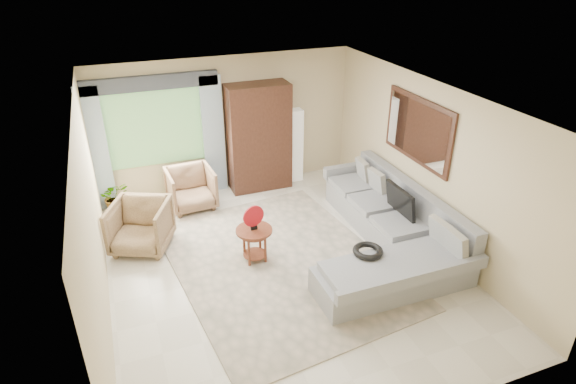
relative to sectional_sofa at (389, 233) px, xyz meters
name	(u,v)px	position (x,y,z in m)	size (l,w,h in m)	color
ground	(281,265)	(-1.78, 0.18, -0.28)	(6.00, 6.00, 0.00)	silver
area_rug	(280,263)	(-1.79, 0.22, -0.27)	(3.00, 4.00, 0.02)	#BAA793
sectional_sofa	(389,233)	(0.00, 0.00, 0.00)	(2.30, 3.46, 0.90)	#94969C
tv_screen	(400,201)	(0.27, 0.18, 0.44)	(0.06, 0.74, 0.48)	black
garden_hose	(368,251)	(-0.78, -0.65, 0.26)	(0.43, 0.43, 0.09)	black
coffee_table	(255,244)	(-2.11, 0.45, 0.01)	(0.56, 0.56, 0.56)	#4D2314
red_disc	(254,216)	(-2.11, 0.45, 0.51)	(0.34, 0.34, 0.03)	#A81018
armchair_left	(141,226)	(-3.69, 1.43, 0.12)	(0.86, 0.89, 0.81)	#A18457
armchair_right	(191,188)	(-2.68, 2.52, 0.10)	(0.81, 0.84, 0.76)	#866249
potted_plant	(114,196)	(-4.03, 2.91, 0.00)	(0.50, 0.44, 0.56)	#999999
armoire	(259,137)	(-1.23, 2.90, 0.77)	(1.20, 0.55, 2.10)	#321910
floor_lamp	(296,145)	(-0.43, 2.96, 0.47)	(0.24, 0.24, 1.50)	silver
window	(155,128)	(-3.13, 3.15, 1.12)	(1.80, 0.04, 1.40)	#669E59
curtain_left	(97,150)	(-4.18, 3.06, 0.87)	(0.40, 0.08, 2.30)	#9EB7CC
curtain_right	(213,135)	(-2.08, 3.06, 0.87)	(0.40, 0.08, 2.30)	#9EB7CC
valance	(149,83)	(-3.13, 3.08, 1.97)	(2.40, 0.12, 0.26)	#1E232D
wall_mirror	(418,130)	(0.68, 0.53, 1.47)	(0.05, 1.70, 1.05)	black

